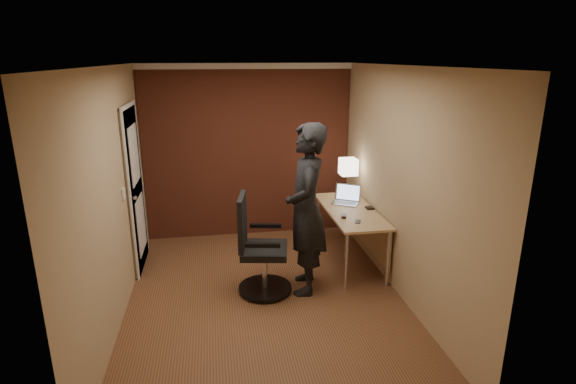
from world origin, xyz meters
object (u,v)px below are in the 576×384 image
object	(u,v)px
desk	(356,219)
person	(306,210)
laptop	(346,198)
office_chair	(258,251)
phone	(358,222)
desk_lamp	(348,167)
wallet	(370,208)
mouse	(344,216)

from	to	relation	value
desk	person	xyz separation A→B (m)	(-0.77, -0.58, 0.36)
laptop	office_chair	xyz separation A→B (m)	(-1.27, -0.85, -0.30)
phone	desk_lamp	bearing A→B (deg)	105.25
person	phone	bearing A→B (deg)	111.30
laptop	phone	xyz separation A→B (m)	(-0.08, -0.73, -0.06)
desk_lamp	wallet	xyz separation A→B (m)	(0.13, -0.54, -0.41)
desk_lamp	wallet	bearing A→B (deg)	-76.25
mouse	office_chair	size ratio (longest dim) A/B	0.09
mouse	phone	size ratio (longest dim) A/B	0.87
office_chair	mouse	bearing A→B (deg)	15.25
phone	person	bearing A→B (deg)	-144.03
laptop	wallet	size ratio (longest dim) A/B	3.79
desk	office_chair	size ratio (longest dim) A/B	1.34
office_chair	desk_lamp	bearing A→B (deg)	38.98
desk	desk_lamp	xyz separation A→B (m)	(0.04, 0.53, 0.55)
desk	person	bearing A→B (deg)	-143.04
laptop	mouse	world-z (taller)	laptop
desk	office_chair	bearing A→B (deg)	-156.61
desk	laptop	xyz separation A→B (m)	(-0.04, 0.28, 0.19)
desk	mouse	world-z (taller)	mouse
phone	wallet	world-z (taller)	wallet
phone	person	xyz separation A→B (m)	(-0.65, -0.13, 0.23)
laptop	office_chair	bearing A→B (deg)	-146.19
wallet	desk	bearing A→B (deg)	174.95
desk_lamp	office_chair	xyz separation A→B (m)	(-1.35, -1.09, -0.65)
desk_lamp	phone	world-z (taller)	desk_lamp
wallet	person	distance (m)	1.12
phone	person	size ratio (longest dim) A/B	0.06
desk	laptop	world-z (taller)	laptop
desk_lamp	person	bearing A→B (deg)	-126.26
desk_lamp	person	distance (m)	1.38
desk_lamp	phone	distance (m)	1.07
desk	office_chair	distance (m)	1.43
desk	mouse	bearing A→B (deg)	-131.51
laptop	person	distance (m)	1.14
laptop	wallet	distance (m)	0.37
desk_lamp	mouse	distance (m)	0.94
desk	wallet	distance (m)	0.22
desk_lamp	phone	xyz separation A→B (m)	(-0.16, -0.98, -0.41)
person	wallet	bearing A→B (deg)	130.94
desk_lamp	wallet	size ratio (longest dim) A/B	4.86
wallet	laptop	bearing A→B (deg)	126.35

